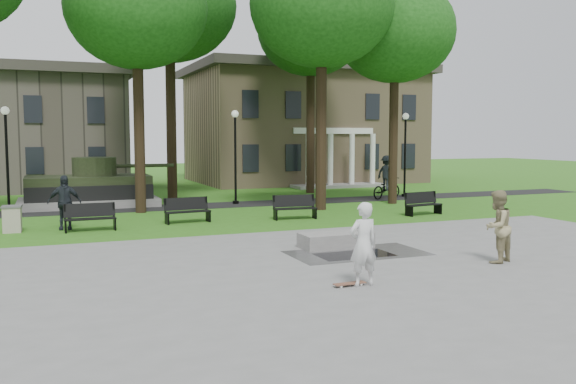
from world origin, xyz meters
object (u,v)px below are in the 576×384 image
Objects in this scene: concrete_block at (336,240)px; friend_watching at (497,226)px; park_bench_0 at (90,217)px; skateboarder at (363,244)px; trash_bin at (12,219)px; cyclist at (387,181)px.

concrete_block is 4.79m from friend_watching.
skateboarder is at bearing -65.39° from park_bench_0.
park_bench_0 is (-9.81, 10.01, -0.48)m from friend_watching.
trash_bin is (-2.61, 0.70, -0.04)m from park_bench_0.
concrete_block is 9.31m from park_bench_0.
trash_bin reaches higher than concrete_block.
cyclist is at bearing -125.66° from skateboarder.
park_bench_0 reaches higher than concrete_block.
cyclist is (6.17, 16.00, -0.03)m from friend_watching.
trash_bin is (-12.42, 10.71, -0.52)m from friend_watching.
skateboarder reaches higher than trash_bin.
friend_watching is 16.41m from trash_bin.
friend_watching is 2.05× the size of trash_bin.
cyclist reaches higher than friend_watching.
friend_watching is at bearing -50.15° from concrete_block.
skateboarder is 14.04m from trash_bin.
skateboarder is 0.81× the size of cyclist.
cyclist is 17.06m from park_bench_0.
park_bench_0 is at bearing 136.72° from concrete_block.
skateboarder is (-1.57, -4.57, 0.74)m from concrete_block.
park_bench_0 is 2.70m from trash_bin.
concrete_block is 2.29× the size of trash_bin.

